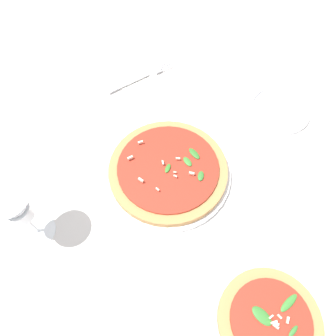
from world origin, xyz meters
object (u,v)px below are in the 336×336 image
object	(u,v)px
pizza_arugula_main	(168,171)
side_plate_white	(279,109)
wine_glass	(16,209)
pizza_personal_side	(269,321)
fork	(140,77)

from	to	relation	value
pizza_arugula_main	side_plate_white	bearing A→B (deg)	11.69
wine_glass	side_plate_white	size ratio (longest dim) A/B	1.03
pizza_personal_side	wine_glass	world-z (taller)	wine_glass
pizza_arugula_main	wine_glass	distance (m)	0.35
side_plate_white	wine_glass	bearing A→B (deg)	-171.38
wine_glass	fork	xyz separation A→B (m)	(0.37, 0.37, -0.12)
fork	side_plate_white	distance (m)	0.41
pizza_personal_side	wine_glass	bearing A→B (deg)	137.41
wine_glass	fork	bearing A→B (deg)	44.51
wine_glass	fork	size ratio (longest dim) A/B	0.81
wine_glass	pizza_arugula_main	bearing A→B (deg)	5.16
pizza_arugula_main	fork	distance (m)	0.34
pizza_personal_side	pizza_arugula_main	bearing A→B (deg)	98.45
pizza_arugula_main	pizza_personal_side	distance (m)	0.39
wine_glass	side_plate_white	distance (m)	0.71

